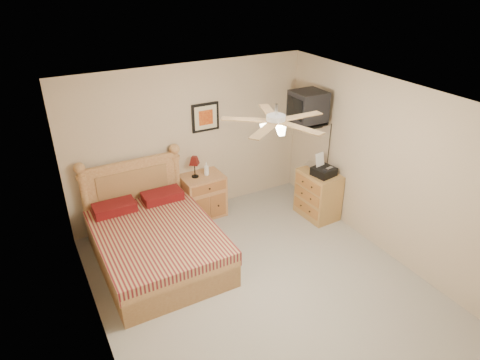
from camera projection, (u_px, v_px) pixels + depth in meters
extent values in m
plane|color=#9A968B|center=(261.00, 285.00, 5.67)|extent=(4.50, 4.50, 0.00)
cube|color=white|center=(266.00, 103.00, 4.52)|extent=(4.00, 4.50, 0.04)
cube|color=#C3AE90|center=(190.00, 142.00, 6.85)|extent=(4.00, 0.04, 2.50)
cube|color=#C3AE90|center=(413.00, 333.00, 3.34)|extent=(4.00, 0.04, 2.50)
cube|color=#C3AE90|center=(91.00, 253.00, 4.25)|extent=(0.04, 4.50, 2.50)
cube|color=#C3AE90|center=(386.00, 169.00, 5.94)|extent=(0.04, 4.50, 2.50)
cube|color=#9E6B3A|center=(203.00, 195.00, 7.10)|extent=(0.68, 0.52, 0.72)
imported|color=white|center=(206.00, 169.00, 6.91)|extent=(0.11, 0.11, 0.22)
cube|color=black|center=(205.00, 117.00, 6.78)|extent=(0.46, 0.04, 0.46)
cube|color=#A87A45|center=(318.00, 194.00, 7.05)|extent=(0.50, 0.69, 0.80)
imported|color=#B1A18D|center=(310.00, 168.00, 6.99)|extent=(0.26, 0.31, 0.02)
imported|color=gray|center=(311.00, 167.00, 6.99)|extent=(0.29, 0.31, 0.02)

